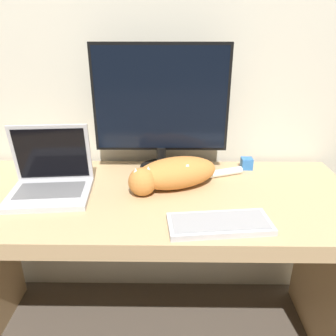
% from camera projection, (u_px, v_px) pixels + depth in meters
% --- Properties ---
extents(wall_back, '(6.40, 0.06, 2.60)m').
position_uv_depth(wall_back, '(154.00, 44.00, 1.41)').
color(wall_back, beige).
rests_on(wall_back, ground_plane).
extents(desk, '(1.59, 0.66, 0.78)m').
position_uv_depth(desk, '(152.00, 228.00, 1.33)').
color(desk, tan).
rests_on(desk, ground_plane).
extents(monitor, '(0.56, 0.19, 0.54)m').
position_uv_depth(monitor, '(161.00, 107.00, 1.35)').
color(monitor, black).
rests_on(monitor, desk).
extents(laptop, '(0.32, 0.27, 0.26)m').
position_uv_depth(laptop, '(50.00, 181.00, 1.25)').
color(laptop, '#B7B7BC').
rests_on(laptop, desk).
extents(external_keyboard, '(0.34, 0.17, 0.02)m').
position_uv_depth(external_keyboard, '(219.00, 224.00, 1.05)').
color(external_keyboard, '#BCBCC1').
rests_on(external_keyboard, desk).
extents(cat, '(0.47, 0.28, 0.12)m').
position_uv_depth(cat, '(173.00, 173.00, 1.28)').
color(cat, '#C67A38').
rests_on(cat, desk).
extents(small_toy, '(0.05, 0.05, 0.05)m').
position_uv_depth(small_toy, '(247.00, 163.00, 1.48)').
color(small_toy, '#2D6BB7').
rests_on(small_toy, desk).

